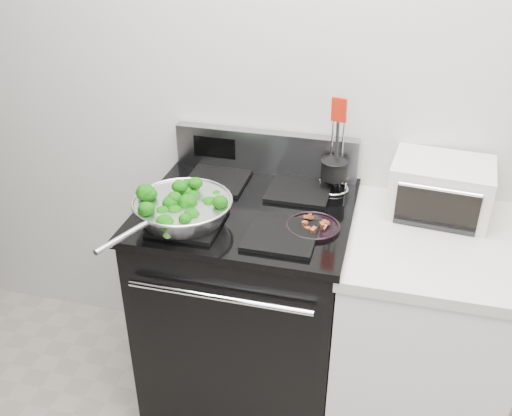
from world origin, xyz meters
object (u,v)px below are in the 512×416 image
(utensil_holder, at_px, (334,174))
(skillet, at_px, (182,209))
(toaster_oven, at_px, (440,188))
(bacon_plate, at_px, (313,224))
(gas_range, at_px, (248,303))

(utensil_holder, bearing_deg, skillet, -129.34)
(toaster_oven, bearing_deg, skillet, -152.72)
(skillet, bearing_deg, bacon_plate, 30.95)
(skillet, bearing_deg, utensil_holder, 59.71)
(gas_range, height_order, skillet, gas_range)
(gas_range, relative_size, skillet, 2.08)
(gas_range, relative_size, bacon_plate, 5.91)
(bacon_plate, bearing_deg, gas_range, 161.03)
(skillet, relative_size, utensil_holder, 1.42)
(gas_range, xyz_separation_m, utensil_holder, (0.30, 0.21, 0.53))
(utensil_holder, bearing_deg, toaster_oven, 8.99)
(gas_range, height_order, toaster_oven, gas_range)
(skillet, height_order, toaster_oven, toaster_oven)
(gas_range, xyz_separation_m, bacon_plate, (0.27, -0.09, 0.48))
(skillet, xyz_separation_m, toaster_oven, (0.88, 0.35, 0.02))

